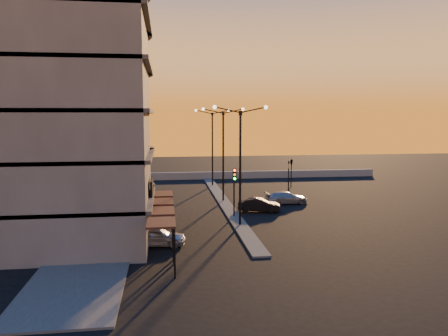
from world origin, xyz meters
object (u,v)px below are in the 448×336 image
(streetlamp_mid, at_px, (223,147))
(car_sedan, at_px, (259,205))
(traffic_light_main, at_px, (234,184))
(car_hatchback, at_px, (156,236))
(car_wagon, at_px, (286,198))

(streetlamp_mid, xyz_separation_m, car_sedan, (2.59, -5.21, -4.96))
(traffic_light_main, bearing_deg, car_hatchback, -131.22)
(streetlamp_mid, relative_size, car_wagon, 2.24)
(streetlamp_mid, distance_m, car_sedan, 7.65)
(traffic_light_main, distance_m, car_wagon, 8.24)
(streetlamp_mid, bearing_deg, traffic_light_main, -90.00)
(car_wagon, bearing_deg, streetlamp_mid, 66.38)
(streetlamp_mid, bearing_deg, car_wagon, -18.49)
(car_hatchback, relative_size, car_sedan, 1.02)
(car_hatchback, bearing_deg, traffic_light_main, -34.51)
(car_hatchback, xyz_separation_m, car_wagon, (12.56, 12.52, -0.05))
(car_wagon, bearing_deg, car_sedan, 127.43)
(traffic_light_main, distance_m, car_hatchback, 10.11)
(traffic_light_main, height_order, car_wagon, traffic_light_main)
(streetlamp_mid, distance_m, car_wagon, 8.10)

